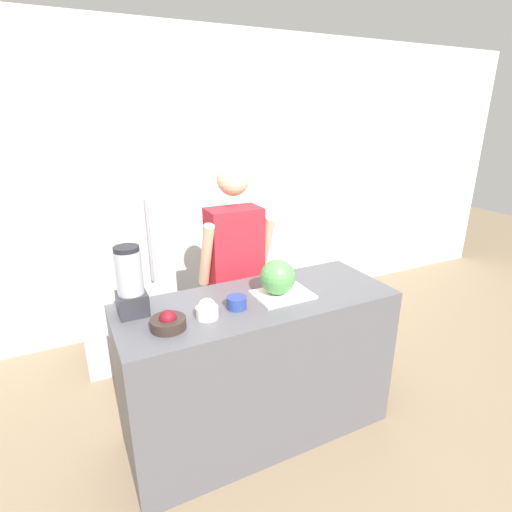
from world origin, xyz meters
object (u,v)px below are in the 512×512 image
(refrigerator, at_px, (117,255))
(person, at_px, (235,277))
(watermelon, at_px, (278,277))
(blender, at_px, (130,283))
(bowl_cream, at_px, (207,310))
(bowl_small_blue, at_px, (237,302))
(bowl_cherries, at_px, (168,322))

(refrigerator, distance_m, person, 1.01)
(person, xyz_separation_m, watermelon, (0.03, -0.55, 0.20))
(refrigerator, bearing_deg, person, -46.94)
(refrigerator, relative_size, person, 1.08)
(person, bearing_deg, blender, -151.78)
(refrigerator, height_order, bowl_cream, refrigerator)
(blender, bearing_deg, person, 28.22)
(bowl_cream, relative_size, bowl_small_blue, 1.06)
(bowl_cherries, height_order, bowl_small_blue, bowl_cherries)
(refrigerator, distance_m, bowl_small_blue, 1.40)
(blender, bearing_deg, bowl_cherries, -61.39)
(bowl_small_blue, bearing_deg, bowl_cherries, -172.75)
(bowl_small_blue, bearing_deg, refrigerator, 108.50)
(bowl_cream, xyz_separation_m, bowl_small_blue, (0.18, 0.03, -0.01))
(bowl_cream, relative_size, blender, 0.31)
(refrigerator, height_order, watermelon, refrigerator)
(bowl_small_blue, relative_size, blender, 0.29)
(person, xyz_separation_m, bowl_cream, (-0.42, -0.62, 0.13))
(refrigerator, distance_m, watermelon, 1.48)
(refrigerator, height_order, bowl_small_blue, refrigerator)
(bowl_small_blue, bearing_deg, blender, 160.43)
(watermelon, relative_size, bowl_cream, 1.78)
(person, relative_size, bowl_small_blue, 14.99)
(person, height_order, bowl_cream, person)
(watermelon, height_order, bowl_cream, watermelon)
(refrigerator, bearing_deg, bowl_small_blue, -71.50)
(refrigerator, relative_size, blender, 4.68)
(refrigerator, height_order, person, refrigerator)
(refrigerator, height_order, bowl_cherries, refrigerator)
(bowl_cream, bearing_deg, person, 55.67)
(bowl_small_blue, bearing_deg, watermelon, 8.23)
(bowl_cherries, distance_m, bowl_cream, 0.21)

